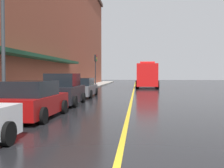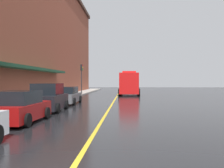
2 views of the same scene
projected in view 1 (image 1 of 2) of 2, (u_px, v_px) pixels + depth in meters
ground_plane at (133, 92)px, 28.82m from camera, size 112.00×112.00×0.00m
sidewalk_left at (75, 91)px, 29.38m from camera, size 2.40×70.00×0.15m
lane_center_stripe at (133, 92)px, 28.82m from camera, size 0.16×70.00×0.01m
brick_building_left at (2, 11)px, 28.76m from camera, size 13.74×64.00×16.84m
parked_car_1 at (33, 101)px, 11.56m from camera, size 2.11×4.36×1.57m
parked_car_2 at (64, 90)px, 16.56m from camera, size 2.11×4.14×1.88m
parked_car_3 at (83, 88)px, 22.37m from camera, size 2.00×4.90×1.53m
fire_truck at (147, 76)px, 37.23m from camera, size 3.11×8.69×3.36m
parking_meter_0 at (65, 84)px, 22.15m from camera, size 0.14×0.18×1.33m
parking_meter_2 at (13, 91)px, 12.85m from camera, size 0.14×0.18×1.33m
street_lamp_left at (3, 20)px, 13.10m from camera, size 0.44×0.44×6.94m
traffic_light_near at (95, 64)px, 37.71m from camera, size 0.38×0.36×4.30m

